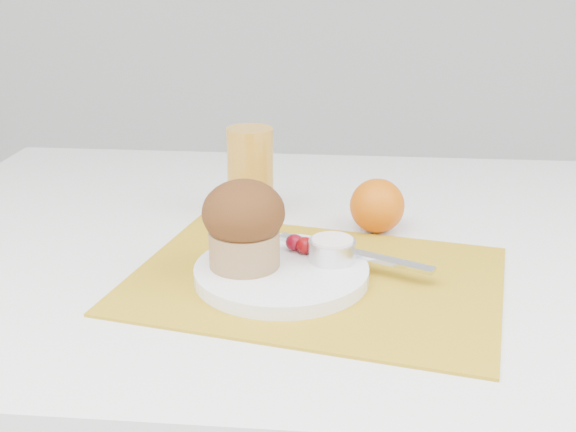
# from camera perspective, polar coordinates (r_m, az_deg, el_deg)

# --- Properties ---
(placemat) EXTENTS (0.46, 0.38, 0.00)m
(placemat) POSITION_cam_1_polar(r_m,az_deg,el_deg) (0.82, 2.16, -5.03)
(placemat) COLOR #BD911A
(placemat) RESTS_ON table
(plate) EXTENTS (0.24, 0.24, 0.02)m
(plate) POSITION_cam_1_polar(r_m,az_deg,el_deg) (0.82, -0.52, -4.49)
(plate) COLOR white
(plate) RESTS_ON placemat
(ramekin) EXTENTS (0.06, 0.06, 0.02)m
(ramekin) POSITION_cam_1_polar(r_m,az_deg,el_deg) (0.83, 3.51, -2.72)
(ramekin) COLOR silver
(ramekin) RESTS_ON plate
(cream) EXTENTS (0.06, 0.06, 0.01)m
(cream) POSITION_cam_1_polar(r_m,az_deg,el_deg) (0.82, 3.53, -1.98)
(cream) COLOR white
(cream) RESTS_ON ramekin
(raspberry_near) EXTENTS (0.02, 0.02, 0.02)m
(raspberry_near) POSITION_cam_1_polar(r_m,az_deg,el_deg) (0.85, 0.53, -2.09)
(raspberry_near) COLOR #54020D
(raspberry_near) RESTS_ON plate
(raspberry_far) EXTENTS (0.02, 0.02, 0.02)m
(raspberry_far) POSITION_cam_1_polar(r_m,az_deg,el_deg) (0.84, 1.39, -2.34)
(raspberry_far) COLOR #5A0204
(raspberry_far) RESTS_ON plate
(butter_knife) EXTENTS (0.19, 0.10, 0.00)m
(butter_knife) POSITION_cam_1_polar(r_m,az_deg,el_deg) (0.85, 5.16, -2.91)
(butter_knife) COLOR silver
(butter_knife) RESTS_ON plate
(orange) EXTENTS (0.07, 0.07, 0.07)m
(orange) POSITION_cam_1_polar(r_m,az_deg,el_deg) (0.96, 7.05, 0.80)
(orange) COLOR #D25E07
(orange) RESTS_ON table
(juice_glass) EXTENTS (0.08, 0.08, 0.13)m
(juice_glass) POSITION_cam_1_polar(r_m,az_deg,el_deg) (1.00, -2.99, 3.38)
(juice_glass) COLOR gold
(juice_glass) RESTS_ON table
(muffin) EXTENTS (0.09, 0.09, 0.10)m
(muffin) POSITION_cam_1_polar(r_m,az_deg,el_deg) (0.80, -3.52, -0.57)
(muffin) COLOR #AD8353
(muffin) RESTS_ON plate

